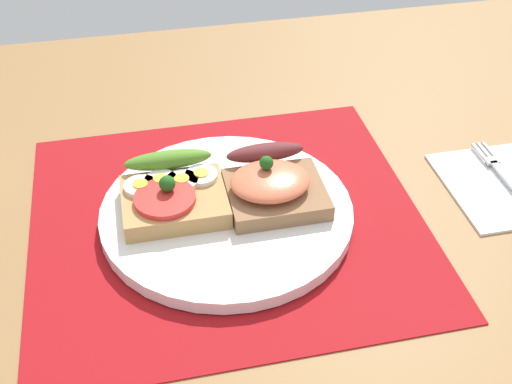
{
  "coord_description": "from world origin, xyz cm",
  "views": [
    {
      "loc": [
        -7.54,
        -49.01,
        44.04
      ],
      "look_at": [
        3.0,
        0.0,
        3.17
      ],
      "focal_mm": 46.01,
      "sensor_mm": 36.0,
      "label": 1
    }
  ],
  "objects": [
    {
      "name": "sandwich_egg_tomato",
      "position": [
        -5.11,
        1.56,
        3.17
      ],
      "size": [
        10.15,
        9.85,
        4.13
      ],
      "color": "tan",
      "rests_on": "plate"
    },
    {
      "name": "fork",
      "position": [
        30.42,
        -0.76,
        0.76
      ],
      "size": [
        1.62,
        14.89,
        0.32
      ],
      "color": "#B7B7BC",
      "rests_on": "napkin"
    },
    {
      "name": "napkin",
      "position": [
        30.03,
        -0.84,
        0.3
      ],
      "size": [
        12.26,
        13.55,
        0.6
      ],
      "primitive_type": "cube",
      "color": "white",
      "rests_on": "ground_plane"
    },
    {
      "name": "placemat",
      "position": [
        0.0,
        0.0,
        0.15
      ],
      "size": [
        38.83,
        35.79,
        0.3
      ],
      "primitive_type": "cube",
      "color": "maroon",
      "rests_on": "ground_plane"
    },
    {
      "name": "plate",
      "position": [
        0.0,
        0.0,
        0.98
      ],
      "size": [
        25.19,
        25.19,
        1.37
      ],
      "primitive_type": "cylinder",
      "color": "white",
      "rests_on": "placemat"
    },
    {
      "name": "ground_plane",
      "position": [
        0.0,
        0.0,
        -1.6
      ],
      "size": [
        120.0,
        90.0,
        3.2
      ],
      "primitive_type": "cube",
      "color": "olive"
    },
    {
      "name": "sandwich_salmon",
      "position": [
        4.8,
        0.66,
        3.42
      ],
      "size": [
        9.65,
        9.87,
        4.97
      ],
      "color": "#926846",
      "rests_on": "plate"
    }
  ]
}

